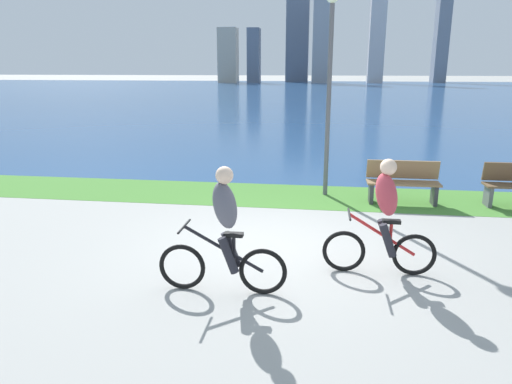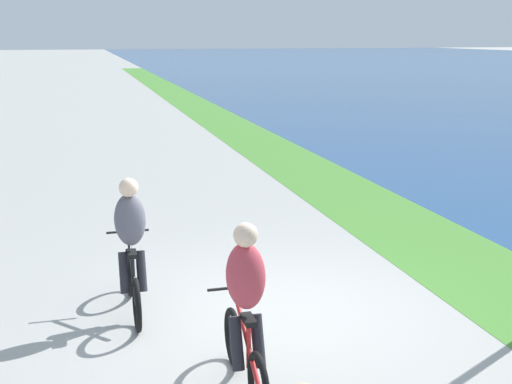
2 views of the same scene
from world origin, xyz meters
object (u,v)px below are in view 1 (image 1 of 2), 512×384
Objects in this scene: cyclist_trailing at (384,217)px; bench_near_path at (403,182)px; cyclist_lead at (224,231)px; lamppost_tall at (330,67)px.

cyclist_trailing reaches higher than bench_near_path.
cyclist_trailing is (2.05, 0.86, -0.00)m from cyclist_lead.
lamppost_tall reaches higher than bench_near_path.
lamppost_tall reaches higher than cyclist_trailing.
cyclist_lead is 5.43m from bench_near_path.
bench_near_path is 0.34× the size of lamppost_tall.
bench_near_path is at bearing -15.64° from lamppost_tall.
cyclist_lead is 5.55m from lamppost_tall.
lamppost_tall is (1.29, 5.02, 1.98)m from cyclist_lead.
cyclist_trailing is 4.67m from lamppost_tall.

